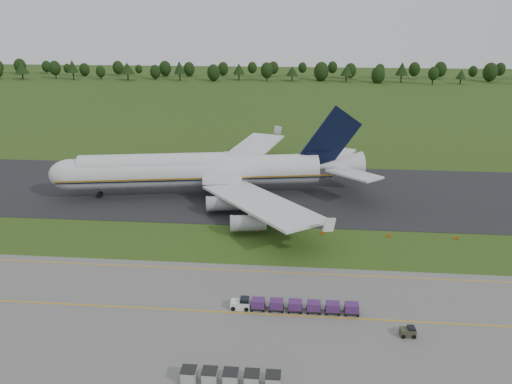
# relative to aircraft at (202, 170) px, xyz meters

# --- Properties ---
(ground) EXTENTS (600.00, 600.00, 0.00)m
(ground) POSITION_rel_aircraft_xyz_m (16.00, -25.01, -5.76)
(ground) COLOR #2B4715
(ground) RESTS_ON ground
(apron) EXTENTS (300.00, 52.00, 0.06)m
(apron) POSITION_rel_aircraft_xyz_m (16.00, -59.01, -5.73)
(apron) COLOR slate
(apron) RESTS_ON ground
(taxiway) EXTENTS (300.00, 40.00, 0.08)m
(taxiway) POSITION_rel_aircraft_xyz_m (16.00, 2.99, -5.72)
(taxiway) COLOR black
(taxiway) RESTS_ON ground
(apron_markings) EXTENTS (300.00, 30.20, 0.01)m
(apron_markings) POSITION_rel_aircraft_xyz_m (16.00, -51.99, -5.69)
(apron_markings) COLOR #D4960C
(apron_markings) RESTS_ON apron
(tree_line) EXTENTS (526.07, 23.30, 11.76)m
(tree_line) POSITION_rel_aircraft_xyz_m (14.05, 194.00, 0.29)
(tree_line) COLOR black
(tree_line) RESTS_ON ground
(aircraft) EXTENTS (72.09, 69.00, 20.16)m
(aircraft) POSITION_rel_aircraft_xyz_m (0.00, 0.00, 0.00)
(aircraft) COLOR silver
(aircraft) RESTS_ON ground
(baggage_train) EXTENTS (18.04, 1.64, 1.57)m
(baggage_train) POSITION_rel_aircraft_xyz_m (21.55, -45.82, -4.84)
(baggage_train) COLOR silver
(baggage_train) RESTS_ON apron
(utility_cart) EXTENTS (2.03, 1.38, 1.08)m
(utility_cart) POSITION_rel_aircraft_xyz_m (36.60, -50.28, -5.17)
(utility_cart) COLOR #353726
(utility_cart) RESTS_ON apron
(uld_row) EXTENTS (11.34, 1.74, 1.72)m
(uld_row) POSITION_rel_aircraft_xyz_m (14.84, -61.16, -4.83)
(uld_row) COLOR #ABABAB
(uld_row) RESTS_ON apron
(edge_markers) EXTENTS (37.60, 0.30, 0.60)m
(edge_markers) POSITION_rel_aircraft_xyz_m (32.86, -19.70, -5.48)
(edge_markers) COLOR #E43C07
(edge_markers) RESTS_ON ground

